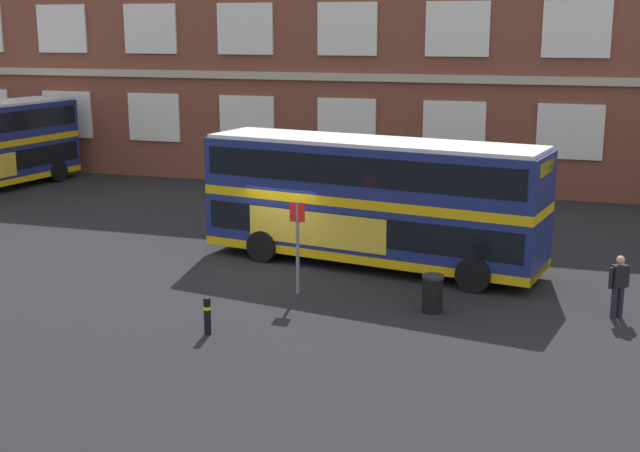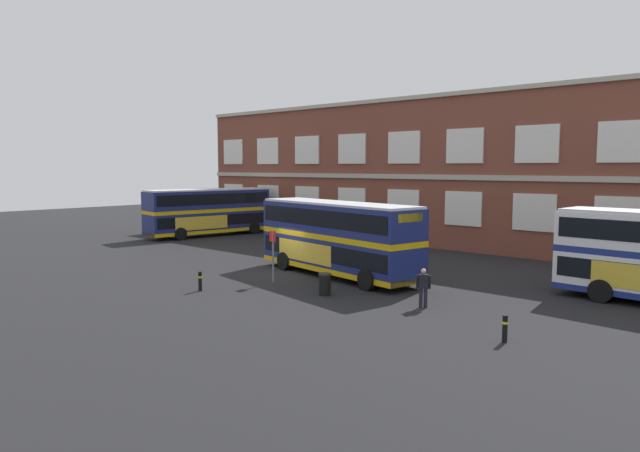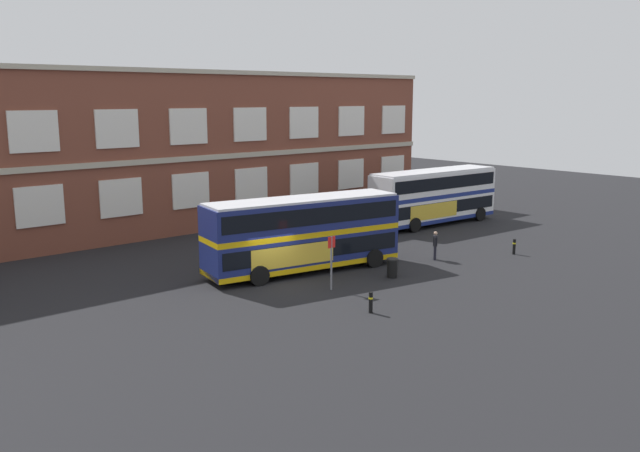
{
  "view_description": "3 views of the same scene",
  "coord_description": "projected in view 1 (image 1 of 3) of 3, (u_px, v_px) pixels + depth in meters",
  "views": [
    {
      "loc": [
        9.34,
        -24.81,
        7.51
      ],
      "look_at": [
        1.35,
        0.28,
        1.37
      ],
      "focal_mm": 47.94,
      "sensor_mm": 36.0,
      "label": 1
    },
    {
      "loc": [
        23.47,
        -22.74,
        6.0
      ],
      "look_at": [
        0.88,
        1.8,
        2.58
      ],
      "focal_mm": 32.53,
      "sensor_mm": 36.0,
      "label": 2
    },
    {
      "loc": [
        -19.68,
        -26.19,
        9.43
      ],
      "look_at": [
        3.73,
        0.77,
        2.46
      ],
      "focal_mm": 37.37,
      "sensor_mm": 36.0,
      "label": 3
    }
  ],
  "objects": [
    {
      "name": "brick_terminal_building",
      "position": [
        418.0,
        69.0,
        42.68
      ],
      "size": [
        50.74,
        8.19,
        11.24
      ],
      "color": "brown",
      "rests_on": "ground"
    },
    {
      "name": "safety_bollard_west",
      "position": [
        207.0,
        315.0,
        21.32
      ],
      "size": [
        0.19,
        0.19,
        0.95
      ],
      "color": "black",
      "rests_on": "ground"
    },
    {
      "name": "bus_stand_flag",
      "position": [
        298.0,
        239.0,
        24.28
      ],
      "size": [
        0.44,
        0.1,
        2.7
      ],
      "color": "slate",
      "rests_on": "ground"
    },
    {
      "name": "waiting_passenger",
      "position": [
        619.0,
        284.0,
        22.43
      ],
      "size": [
        0.57,
        0.47,
        1.7
      ],
      "color": "black",
      "rests_on": "ground"
    },
    {
      "name": "double_decker_middle",
      "position": [
        371.0,
        200.0,
        27.19
      ],
      "size": [
        11.28,
        4.41,
        4.07
      ],
      "color": "navy",
      "rests_on": "ground"
    },
    {
      "name": "station_litter_bin",
      "position": [
        433.0,
        293.0,
        22.99
      ],
      "size": [
        0.6,
        0.6,
        1.03
      ],
      "color": "black",
      "rests_on": "ground"
    },
    {
      "name": "ground_plane",
      "position": [
        298.0,
        251.0,
        29.35
      ],
      "size": [
        120.0,
        120.0,
        0.0
      ],
      "primitive_type": "plane",
      "color": "black"
    }
  ]
}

